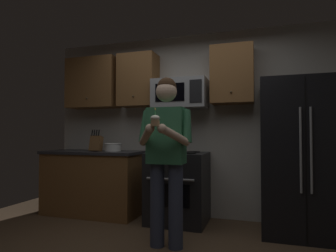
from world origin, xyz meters
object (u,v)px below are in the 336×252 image
at_px(oven_range, 178,187).
at_px(bowl_large_white, 113,147).
at_px(refrigerator, 301,157).
at_px(microwave, 180,94).
at_px(person, 166,151).
at_px(cupcake, 155,121).
at_px(knife_block, 96,143).

relative_size(oven_range, bowl_large_white, 3.78).
xyz_separation_m(oven_range, bowl_large_white, (-0.99, 0.05, 0.52)).
height_order(refrigerator, bowl_large_white, refrigerator).
relative_size(microwave, refrigerator, 0.41).
distance_m(microwave, bowl_large_white, 1.24).
bearing_deg(person, microwave, 96.68).
bearing_deg(microwave, bowl_large_white, -175.73).
bearing_deg(cupcake, refrigerator, 39.79).
xyz_separation_m(microwave, knife_block, (-1.22, -0.15, -0.69)).
relative_size(oven_range, cupcake, 5.36).
height_order(microwave, cupcake, microwave).
relative_size(oven_range, microwave, 1.26).
relative_size(knife_block, person, 0.18).
relative_size(person, cupcake, 10.13).
distance_m(knife_block, bowl_large_white, 0.25).
relative_size(microwave, knife_block, 2.31).
height_order(oven_range, cupcake, cupcake).
bearing_deg(knife_block, person, -31.95).
bearing_deg(microwave, oven_range, -90.02).
bearing_deg(microwave, cupcake, -84.99).
xyz_separation_m(refrigerator, bowl_large_white, (-2.49, 0.08, 0.08)).
distance_m(oven_range, microwave, 1.26).
distance_m(bowl_large_white, person, 1.43).
height_order(microwave, person, microwave).
bearing_deg(person, refrigerator, 30.77).
height_order(oven_range, bowl_large_white, bowl_large_white).
distance_m(microwave, knife_block, 1.41).
bearing_deg(bowl_large_white, person, -39.37).
bearing_deg(person, cupcake, -90.00).
xyz_separation_m(knife_block, cupcake, (1.34, -1.16, 0.26)).
height_order(oven_range, refrigerator, refrigerator).
height_order(knife_block, bowl_large_white, knife_block).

